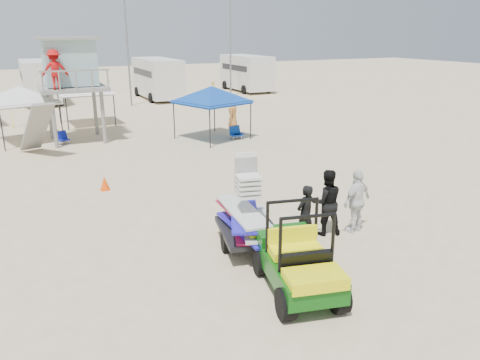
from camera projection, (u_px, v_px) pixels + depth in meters
name	position (u px, v px, depth m)	size (l,w,h in m)	color
ground	(276.00, 269.00, 11.11)	(140.00, 140.00, 0.00)	beige
utility_cart	(298.00, 255.00, 9.87)	(1.80, 2.76, 1.93)	#0B4C0D
surf_trailer	(248.00, 216.00, 11.87)	(1.85, 2.75, 2.24)	black
man_left	(305.00, 215.00, 12.28)	(0.59, 0.39, 1.61)	black
man_mid	(326.00, 202.00, 12.81)	(0.90, 0.70, 1.86)	black
man_right	(357.00, 201.00, 12.96)	(1.06, 0.44, 1.82)	white
lifeguard_tower	(68.00, 67.00, 23.04)	(3.13, 3.13, 5.01)	gray
canopy_blue	(212.00, 89.00, 23.79)	(3.78, 3.78, 3.15)	black
canopy_white_a	(19.00, 89.00, 23.15)	(3.62, 3.62, 3.22)	black
canopy_white_c	(84.00, 81.00, 27.57)	(3.00, 3.00, 3.12)	black
umbrella_b	(12.00, 111.00, 27.09)	(2.11, 2.15, 1.93)	yellow
cone_far	(105.00, 183.00, 16.61)	(0.34, 0.34, 0.50)	#FF4908
beach_chair_a	(62.00, 138.00, 23.40)	(0.71, 0.79, 0.64)	#0D1993
beach_chair_b	(237.00, 132.00, 24.72)	(0.67, 0.72, 0.64)	#0F37A8
beach_chair_c	(235.00, 133.00, 24.50)	(0.61, 0.65, 0.64)	#0D3997
rv_mid_left	(39.00, 80.00, 36.30)	(2.65, 6.50, 3.25)	silver
rv_mid_right	(157.00, 77.00, 38.77)	(2.64, 7.00, 3.25)	silver
rv_far_right	(246.00, 71.00, 43.80)	(2.64, 6.60, 3.25)	silver
light_pole_left	(128.00, 51.00, 34.28)	(0.14, 0.14, 8.00)	slate
light_pole_right	(230.00, 49.00, 39.32)	(0.14, 0.14, 8.00)	slate
distant_beachgoers	(110.00, 115.00, 26.74)	(17.45, 11.34, 1.77)	gold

